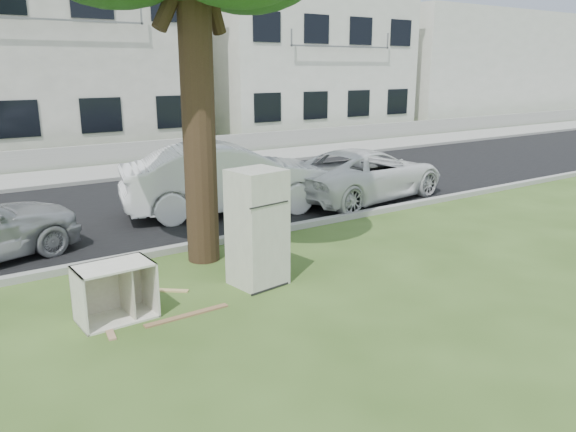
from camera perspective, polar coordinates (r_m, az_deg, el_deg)
ground at (r=8.57m, az=-0.77°, el=-7.21°), size 120.00×120.00×0.00m
road at (r=13.75m, az=-14.67°, el=0.85°), size 120.00×7.00×0.01m
kerb_near at (r=10.58m, az=-8.10°, el=-3.01°), size 120.00×0.18×0.12m
kerb_far at (r=17.07m, az=-18.74°, el=3.20°), size 120.00×0.18×0.12m
sidewalk at (r=18.45m, az=-19.98°, el=3.93°), size 120.00×2.80×0.01m
low_wall at (r=19.93m, az=-21.24°, el=5.58°), size 120.00×0.15×0.70m
townhouse_center at (r=24.53m, az=-24.76°, el=14.74°), size 11.22×8.16×7.44m
townhouse_right at (r=29.16m, az=-0.01°, el=15.27°), size 10.20×8.16×6.84m
filler_right at (r=39.10m, az=17.35°, el=14.19°), size 16.00×9.00×6.40m
fridge at (r=8.44m, az=-3.14°, el=-1.21°), size 0.82×0.77×1.78m
cabinet at (r=7.73m, az=-17.15°, el=-7.39°), size 0.99×0.64×0.76m
plank_a at (r=7.73m, az=-10.19°, el=-9.89°), size 1.20×0.12×0.02m
plank_b at (r=8.64m, az=-13.12°, el=-7.33°), size 0.78×0.67×0.02m
plank_c at (r=7.67m, az=-17.86°, el=-10.62°), size 0.20×0.82×0.02m
car_center at (r=12.80m, az=-5.97°, el=3.84°), size 5.05×2.75×1.58m
car_right at (r=14.25m, az=7.83°, el=4.27°), size 4.80×2.70×1.27m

